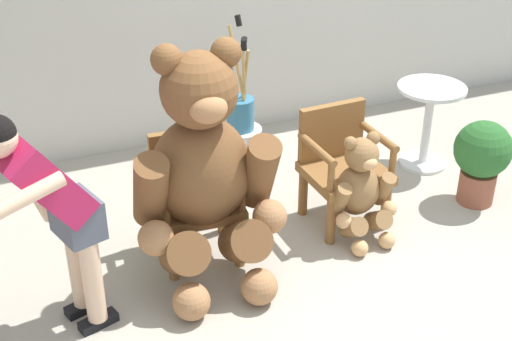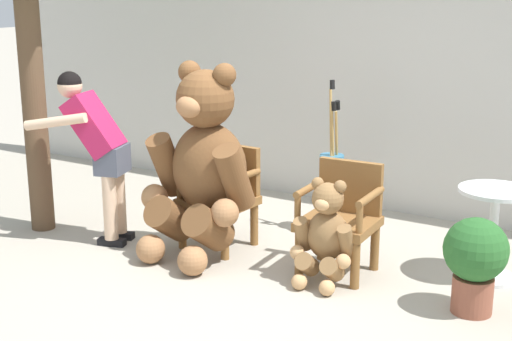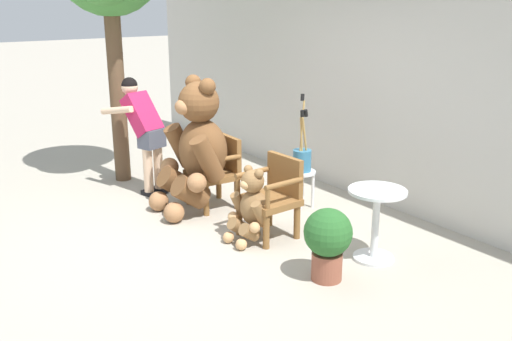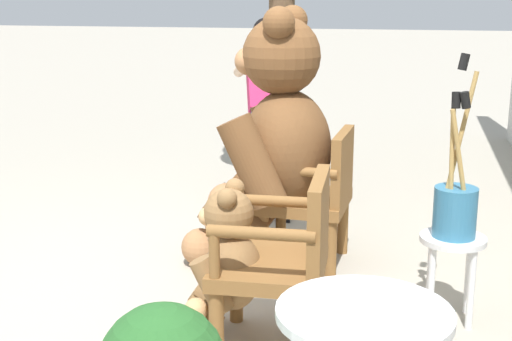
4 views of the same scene
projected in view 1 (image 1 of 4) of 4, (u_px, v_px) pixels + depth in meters
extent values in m
plane|color=#A8A091|center=(308.00, 283.00, 4.72)|extent=(60.00, 60.00, 0.00)
cube|color=brown|center=(197.00, 205.00, 4.80)|extent=(0.59, 0.55, 0.07)
cylinder|color=brown|center=(173.00, 255.00, 4.68)|extent=(0.07, 0.07, 0.37)
cylinder|color=brown|center=(240.00, 242.00, 4.81)|extent=(0.07, 0.07, 0.37)
cylinder|color=brown|center=(159.00, 222.00, 5.02)|extent=(0.07, 0.07, 0.37)
cylinder|color=brown|center=(222.00, 210.00, 5.15)|extent=(0.07, 0.07, 0.37)
cube|color=brown|center=(187.00, 158.00, 4.87)|extent=(0.52, 0.09, 0.42)
cylinder|color=brown|center=(158.00, 178.00, 4.61)|extent=(0.08, 0.48, 0.06)
cylinder|color=brown|center=(167.00, 209.00, 4.49)|extent=(0.05, 0.05, 0.22)
cylinder|color=brown|center=(232.00, 166.00, 4.75)|extent=(0.08, 0.48, 0.06)
cylinder|color=brown|center=(242.00, 196.00, 4.63)|extent=(0.05, 0.05, 0.22)
cube|color=brown|center=(346.00, 173.00, 5.17)|extent=(0.58, 0.54, 0.07)
cylinder|color=brown|center=(331.00, 221.00, 5.03)|extent=(0.07, 0.07, 0.37)
cylinder|color=brown|center=(386.00, 206.00, 5.20)|extent=(0.07, 0.07, 0.37)
cylinder|color=brown|center=(303.00, 192.00, 5.36)|extent=(0.07, 0.07, 0.37)
cylinder|color=brown|center=(355.00, 180.00, 5.53)|extent=(0.07, 0.07, 0.37)
cube|color=brown|center=(332.00, 130.00, 5.23)|extent=(0.52, 0.08, 0.42)
cylinder|color=brown|center=(317.00, 149.00, 4.96)|extent=(0.08, 0.48, 0.06)
cylinder|color=brown|center=(331.00, 177.00, 4.84)|extent=(0.05, 0.05, 0.22)
cylinder|color=brown|center=(378.00, 136.00, 5.14)|extent=(0.08, 0.48, 0.06)
cylinder|color=brown|center=(393.00, 162.00, 5.03)|extent=(0.05, 0.05, 0.22)
ellipsoid|color=brown|center=(201.00, 171.00, 4.55)|extent=(0.68, 0.59, 0.75)
sphere|color=brown|center=(199.00, 90.00, 4.23)|extent=(0.48, 0.48, 0.48)
ellipsoid|color=#A47148|center=(208.00, 109.00, 4.08)|extent=(0.24, 0.19, 0.18)
sphere|color=black|center=(208.00, 107.00, 4.07)|extent=(0.07, 0.07, 0.07)
sphere|color=brown|center=(166.00, 60.00, 4.10)|extent=(0.19, 0.19, 0.19)
sphere|color=brown|center=(226.00, 53.00, 4.20)|extent=(0.19, 0.19, 0.19)
cylinder|color=brown|center=(151.00, 190.00, 4.35)|extent=(0.24, 0.43, 0.57)
sphere|color=#A47148|center=(156.00, 238.00, 4.34)|extent=(0.22, 0.22, 0.22)
cylinder|color=brown|center=(260.00, 172.00, 4.54)|extent=(0.24, 0.43, 0.57)
sphere|color=#A47148|center=(270.00, 217.00, 4.55)|extent=(0.22, 0.22, 0.22)
cylinder|color=brown|center=(184.00, 254.00, 4.47)|extent=(0.30, 0.48, 0.44)
sphere|color=#A47148|center=(191.00, 302.00, 4.37)|extent=(0.24, 0.24, 0.24)
cylinder|color=brown|center=(245.00, 242.00, 4.58)|extent=(0.30, 0.48, 0.44)
sphere|color=#A47148|center=(259.00, 287.00, 4.50)|extent=(0.24, 0.24, 0.24)
ellipsoid|color=olive|center=(357.00, 190.00, 5.05)|extent=(0.34, 0.29, 0.38)
sphere|color=olive|center=(362.00, 155.00, 4.89)|extent=(0.24, 0.24, 0.24)
ellipsoid|color=tan|center=(370.00, 164.00, 4.81)|extent=(0.12, 0.09, 0.09)
sphere|color=black|center=(370.00, 163.00, 4.81)|extent=(0.04, 0.04, 0.04)
sphere|color=olive|center=(351.00, 143.00, 4.81)|extent=(0.10, 0.10, 0.10)
sphere|color=olive|center=(373.00, 138.00, 4.88)|extent=(0.10, 0.10, 0.10)
cylinder|color=olive|center=(340.00, 200.00, 4.93)|extent=(0.12, 0.21, 0.29)
sphere|color=tan|center=(344.00, 221.00, 4.93)|extent=(0.11, 0.11, 0.11)
cylinder|color=olive|center=(383.00, 189.00, 5.06)|extent=(0.12, 0.21, 0.29)
sphere|color=tan|center=(389.00, 209.00, 5.07)|extent=(0.11, 0.11, 0.11)
cylinder|color=olive|center=(353.00, 227.00, 5.00)|extent=(0.15, 0.24, 0.22)
sphere|color=tan|center=(360.00, 248.00, 4.96)|extent=(0.12, 0.12, 0.12)
cylinder|color=olive|center=(378.00, 221.00, 5.07)|extent=(0.15, 0.24, 0.22)
sphere|color=tan|center=(387.00, 240.00, 5.04)|extent=(0.12, 0.12, 0.12)
cube|color=black|center=(84.00, 307.00, 4.47)|extent=(0.26, 0.16, 0.06)
cylinder|color=beige|center=(76.00, 250.00, 4.25)|extent=(0.12, 0.12, 0.82)
cube|color=black|center=(98.00, 321.00, 4.35)|extent=(0.26, 0.16, 0.06)
cylinder|color=beige|center=(90.00, 264.00, 4.13)|extent=(0.12, 0.12, 0.82)
cube|color=#4C5160|center=(77.00, 217.00, 4.05)|extent=(0.30, 0.35, 0.24)
cube|color=#B21E4C|center=(44.00, 181.00, 3.82)|extent=(0.55, 0.45, 0.56)
cylinder|color=beige|center=(13.00, 204.00, 3.53)|extent=(0.56, 0.25, 0.18)
cylinder|color=beige|center=(32.00, 186.00, 4.01)|extent=(0.24, 0.15, 0.50)
cylinder|color=silver|center=(241.00, 130.00, 5.69)|extent=(0.34, 0.34, 0.03)
cylinder|color=silver|center=(248.00, 148.00, 5.92)|extent=(0.04, 0.04, 0.43)
cylinder|color=silver|center=(225.00, 152.00, 5.86)|extent=(0.04, 0.04, 0.43)
cylinder|color=silver|center=(257.00, 159.00, 5.76)|extent=(0.04, 0.04, 0.43)
cylinder|color=silver|center=(234.00, 163.00, 5.70)|extent=(0.04, 0.04, 0.43)
cylinder|color=teal|center=(240.00, 114.00, 5.62)|extent=(0.22, 0.22, 0.26)
cylinder|color=tan|center=(239.00, 75.00, 5.45)|extent=(0.12, 0.16, 0.76)
cylinder|color=black|center=(238.00, 21.00, 5.24)|extent=(0.05, 0.06, 0.09)
cylinder|color=tan|center=(244.00, 86.00, 5.48)|extent=(0.05, 0.04, 0.59)
cylinder|color=black|center=(244.00, 45.00, 5.32)|extent=(0.05, 0.05, 0.08)
cylinder|color=tan|center=(244.00, 84.00, 5.52)|extent=(0.05, 0.14, 0.59)
cylinder|color=black|center=(244.00, 42.00, 5.35)|extent=(0.05, 0.06, 0.09)
cylinder|color=silver|center=(432.00, 88.00, 5.78)|extent=(0.56, 0.56, 0.03)
cylinder|color=silver|center=(427.00, 128.00, 5.96)|extent=(0.07, 0.07, 0.69)
cylinder|color=silver|center=(422.00, 162.00, 6.12)|extent=(0.40, 0.40, 0.03)
cylinder|color=brown|center=(476.00, 187.00, 5.55)|extent=(0.28, 0.28, 0.26)
sphere|color=#286028|center=(483.00, 149.00, 5.38)|extent=(0.44, 0.44, 0.44)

